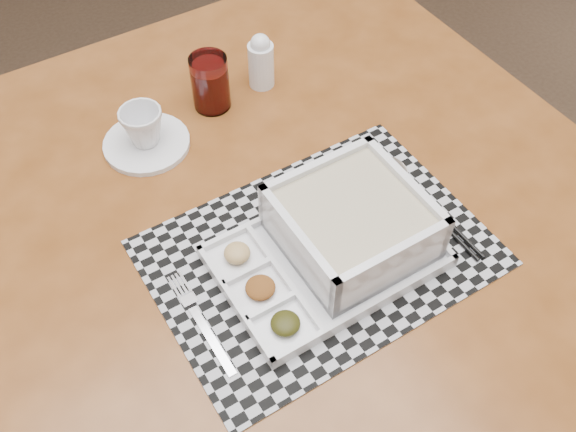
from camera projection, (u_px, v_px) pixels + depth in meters
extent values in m
cube|color=#552A0F|center=(274.00, 215.00, 1.05)|extent=(1.17, 1.17, 0.04)
cylinder|color=#552A0F|center=(338.00, 117.00, 1.81)|extent=(0.06, 0.06, 0.79)
cube|color=#552A0F|center=(158.00, 84.00, 1.36)|extent=(0.96, 0.08, 0.09)
cube|color=#552A0F|center=(484.00, 136.00, 1.26)|extent=(0.08, 0.96, 0.09)
cube|color=#9FA0A7|center=(319.00, 253.00, 0.97)|extent=(0.51, 0.38, 0.00)
cube|color=silver|center=(326.00, 258.00, 0.96)|extent=(0.33, 0.24, 0.01)
cube|color=silver|center=(289.00, 207.00, 1.00)|extent=(0.32, 0.02, 0.01)
cube|color=silver|center=(369.00, 307.00, 0.89)|extent=(0.32, 0.02, 0.01)
cube|color=silver|center=(234.00, 302.00, 0.90)|extent=(0.02, 0.22, 0.01)
cube|color=silver|center=(410.00, 211.00, 1.00)|extent=(0.02, 0.22, 0.01)
cube|color=silver|center=(283.00, 276.00, 0.92)|extent=(0.02, 0.20, 0.01)
cube|color=silver|center=(270.00, 307.00, 0.89)|extent=(0.08, 0.01, 0.01)
cube|color=silver|center=(246.00, 273.00, 0.93)|extent=(0.08, 0.01, 0.01)
ellipsoid|color=black|center=(285.00, 323.00, 0.87)|extent=(0.04, 0.04, 0.02)
ellipsoid|color=#4A260C|center=(260.00, 287.00, 0.91)|extent=(0.04, 0.04, 0.02)
ellipsoid|color=olive|center=(237.00, 253.00, 0.94)|extent=(0.04, 0.04, 0.02)
cube|color=silver|center=(350.00, 237.00, 0.97)|extent=(0.21, 0.21, 0.01)
cube|color=silver|center=(317.00, 181.00, 0.99)|extent=(0.20, 0.02, 0.09)
cube|color=silver|center=(391.00, 268.00, 0.89)|extent=(0.20, 0.02, 0.09)
cube|color=silver|center=(298.00, 250.00, 0.91)|extent=(0.02, 0.20, 0.09)
cube|color=silver|center=(403.00, 196.00, 0.97)|extent=(0.02, 0.20, 0.09)
cube|color=tan|center=(352.00, 224.00, 0.94)|extent=(0.19, 0.19, 0.07)
cube|color=silver|center=(213.00, 340.00, 0.88)|extent=(0.02, 0.12, 0.00)
cube|color=silver|center=(189.00, 300.00, 0.92)|extent=(0.02, 0.02, 0.00)
cube|color=silver|center=(174.00, 287.00, 0.93)|extent=(0.01, 0.04, 0.00)
cube|color=silver|center=(178.00, 286.00, 0.93)|extent=(0.01, 0.04, 0.00)
cube|color=silver|center=(181.00, 284.00, 0.93)|extent=(0.01, 0.04, 0.00)
cube|color=silver|center=(185.00, 282.00, 0.93)|extent=(0.01, 0.04, 0.00)
cube|color=silver|center=(430.00, 203.00, 1.03)|extent=(0.02, 0.12, 0.00)
ellipsoid|color=silver|center=(395.00, 168.00, 1.08)|extent=(0.04, 0.06, 0.01)
cylinder|color=black|center=(427.00, 208.00, 1.02)|extent=(0.02, 0.24, 0.01)
cylinder|color=black|center=(432.00, 205.00, 1.02)|extent=(0.02, 0.24, 0.01)
cylinder|color=silver|center=(147.00, 143.00, 1.11)|extent=(0.15, 0.15, 0.01)
imported|color=silver|center=(143.00, 127.00, 1.08)|extent=(0.09, 0.09, 0.07)
cylinder|color=white|center=(210.00, 83.00, 1.14)|extent=(0.07, 0.07, 0.10)
cylinder|color=#430605|center=(211.00, 87.00, 1.15)|extent=(0.06, 0.06, 0.08)
cylinder|color=silver|center=(261.00, 65.00, 1.19)|extent=(0.05, 0.05, 0.09)
sphere|color=silver|center=(260.00, 44.00, 1.15)|extent=(0.04, 0.04, 0.04)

